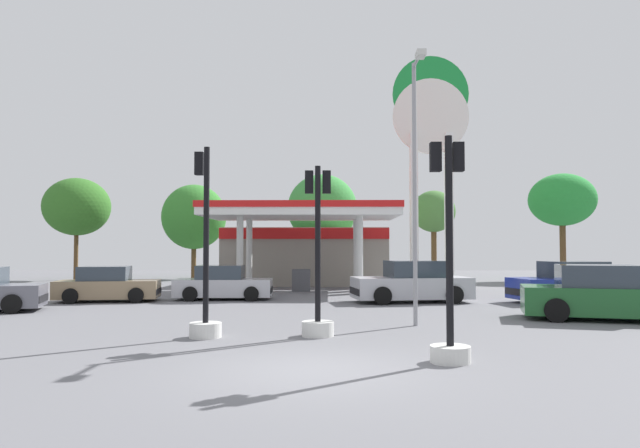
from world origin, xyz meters
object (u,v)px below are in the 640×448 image
car_3 (570,284)px  traffic_signal_2 (318,284)px  traffic_signal_1 (449,286)px  tree_2 (322,209)px  tree_4 (562,200)px  car_5 (108,286)px  traffic_signal_0 (205,289)px  station_pole_sign (431,139)px  corner_streetlamp (416,167)px  car_2 (223,284)px  car_1 (412,283)px  tree_1 (194,217)px  tree_0 (77,207)px  car_4 (602,295)px  tree_3 (434,212)px

car_3 → traffic_signal_2: size_ratio=1.15×
traffic_signal_1 → tree_2: tree_2 is taller
traffic_signal_1 → tree_4: 30.85m
car_5 → traffic_signal_0: (5.92, -9.23, 0.53)m
station_pole_sign → corner_streetlamp: bearing=-101.7°
station_pole_sign → tree_2: (-6.05, 6.35, -3.43)m
car_2 → tree_2: (4.03, 13.72, 4.09)m
station_pole_sign → car_1: size_ratio=2.62×
tree_1 → tree_4: 25.11m
corner_streetlamp → tree_0: bearing=130.6°
car_4 → tree_2: size_ratio=0.71×
station_pole_sign → tree_4: (9.99, 7.05, -2.82)m
station_pole_sign → traffic_signal_2: size_ratio=3.03×
traffic_signal_1 → tree_4: size_ratio=0.61×
car_1 → car_5: car_1 is taller
traffic_signal_0 → tree_2: size_ratio=0.66×
car_2 → car_4: bearing=-27.7°
tree_0 → tree_2: tree_2 is taller
car_3 → tree_0: size_ratio=0.70×
traffic_signal_1 → car_3: bearing=58.6°
tree_3 → car_1: bearing=-103.7°
car_3 → traffic_signal_0: traffic_signal_0 is taller
tree_4 → station_pole_sign: bearing=-144.8°
station_pole_sign → tree_0: bearing=162.5°
tree_1 → tree_4: tree_4 is taller
traffic_signal_1 → traffic_signal_2: traffic_signal_1 is taller
corner_streetlamp → station_pole_sign: bearing=78.3°
traffic_signal_2 → corner_streetlamp: size_ratio=0.57×
tree_3 → corner_streetlamp: 22.32m
traffic_signal_0 → tree_3: bearing=67.3°
station_pole_sign → traffic_signal_0: 20.78m
car_5 → traffic_signal_1: traffic_signal_1 is taller
car_3 → corner_streetlamp: 10.65m
station_pole_sign → car_4: (2.59, -14.03, -7.42)m
traffic_signal_1 → corner_streetlamp: size_ratio=0.58×
car_3 → corner_streetlamp: corner_streetlamp is taller
traffic_signal_0 → tree_2: (2.63, 23.89, 3.56)m
car_2 → traffic_signal_1: bearing=-62.9°
car_1 → tree_1: (-12.73, 16.93, 3.57)m
car_2 → tree_4: tree_4 is taller
traffic_signal_2 → corner_streetlamp: bearing=32.2°
station_pole_sign → traffic_signal_2: bearing=-109.0°
tree_2 → tree_3: tree_2 is taller
tree_0 → tree_3: (23.99, -0.85, -0.43)m
tree_3 → tree_4: bearing=4.9°
traffic_signal_0 → corner_streetlamp: bearing=20.0°
station_pole_sign → corner_streetlamp: 16.33m
car_4 → traffic_signal_2: 9.14m
car_1 → car_3: size_ratio=1.00×
car_4 → tree_0: bearing=140.1°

